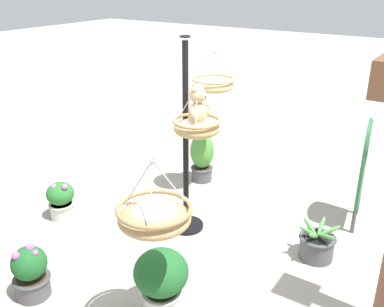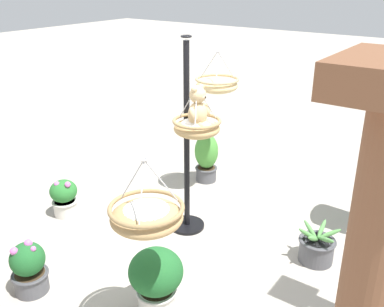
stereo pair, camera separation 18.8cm
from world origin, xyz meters
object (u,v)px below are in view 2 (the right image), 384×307
(hanging_basket_right_low, at_px, (147,216))
(potted_plant_bushy_green, at_px, (206,157))
(display_pole_central, at_px, (187,174))
(potted_plant_flowering_red, at_px, (317,248))
(potted_plant_fern_front, at_px, (156,278))
(potted_plant_conical_shrub, at_px, (29,268))
(hanging_basket_with_teddy, at_px, (197,127))
(display_sign_board, at_px, (367,166))
(potted_plant_tall_leafy, at_px, (64,197))
(hanging_basket_left_high, at_px, (217,84))
(teddy_bear, at_px, (199,109))

(hanging_basket_right_low, distance_m, potted_plant_bushy_green, 3.34)
(display_pole_central, distance_m, potted_plant_flowering_red, 1.73)
(potted_plant_fern_front, distance_m, potted_plant_conical_shrub, 1.33)
(hanging_basket_with_teddy, distance_m, potted_plant_bushy_green, 1.94)
(display_sign_board, bearing_deg, potted_plant_tall_leafy, -58.84)
(hanging_basket_right_low, height_order, potted_plant_bushy_green, hanging_basket_right_low)
(hanging_basket_left_high, distance_m, potted_plant_fern_front, 2.78)
(hanging_basket_with_teddy, height_order, display_sign_board, hanging_basket_with_teddy)
(potted_plant_conical_shrub, height_order, display_sign_board, display_sign_board)
(hanging_basket_with_teddy, relative_size, hanging_basket_left_high, 0.98)
(display_pole_central, relative_size, potted_plant_conical_shrub, 4.01)
(hanging_basket_left_high, height_order, potted_plant_conical_shrub, hanging_basket_left_high)
(hanging_basket_left_high, height_order, display_sign_board, hanging_basket_left_high)
(hanging_basket_right_low, distance_m, potted_plant_tall_leafy, 2.70)
(hanging_basket_with_teddy, bearing_deg, hanging_basket_left_high, -158.00)
(hanging_basket_left_high, xyz_separation_m, hanging_basket_right_low, (2.62, 1.02, -0.40))
(potted_plant_conical_shrub, bearing_deg, potted_plant_flowering_red, 135.08)
(potted_plant_tall_leafy, xyz_separation_m, potted_plant_bushy_green, (-1.98, 0.96, 0.13))
(display_pole_central, height_order, potted_plant_tall_leafy, display_pole_central)
(potted_plant_tall_leafy, height_order, display_sign_board, display_sign_board)
(display_pole_central, xyz_separation_m, hanging_basket_right_low, (1.66, 0.82, 0.50))
(hanging_basket_with_teddy, bearing_deg, potted_plant_bushy_green, -150.32)
(teddy_bear, relative_size, potted_plant_tall_leafy, 0.89)
(hanging_basket_right_low, bearing_deg, display_pole_central, -153.72)
(teddy_bear, distance_m, hanging_basket_left_high, 1.20)
(hanging_basket_right_low, height_order, potted_plant_flowering_red, hanging_basket_right_low)
(potted_plant_flowering_red, bearing_deg, potted_plant_conical_shrub, -44.92)
(potted_plant_tall_leafy, bearing_deg, potted_plant_bushy_green, 154.18)
(hanging_basket_with_teddy, xyz_separation_m, display_sign_board, (-1.44, 1.54, -0.60))
(potted_plant_tall_leafy, relative_size, potted_plant_conical_shrub, 0.88)
(teddy_bear, bearing_deg, potted_plant_bushy_green, -149.63)
(potted_plant_fern_front, xyz_separation_m, potted_plant_bushy_green, (-2.63, -1.19, 0.03))
(hanging_basket_left_high, relative_size, potted_plant_bushy_green, 0.75)
(potted_plant_flowering_red, distance_m, potted_plant_bushy_green, 2.40)
(potted_plant_fern_front, relative_size, potted_plant_flowering_red, 1.30)
(teddy_bear, distance_m, hanging_basket_right_low, 1.66)
(display_pole_central, xyz_separation_m, teddy_bear, (0.15, 0.27, 0.91))
(potted_plant_tall_leafy, bearing_deg, hanging_basket_with_teddy, 107.51)
(potted_plant_flowering_red, height_order, potted_plant_tall_leafy, potted_plant_tall_leafy)
(hanging_basket_right_low, height_order, potted_plant_conical_shrub, hanging_basket_right_low)
(display_pole_central, xyz_separation_m, potted_plant_fern_front, (1.36, 0.63, -0.38))
(hanging_basket_with_teddy, height_order, potted_plant_fern_front, hanging_basket_with_teddy)
(hanging_basket_right_low, height_order, potted_plant_fern_front, hanging_basket_right_low)
(display_sign_board, bearing_deg, potted_plant_bushy_green, -89.50)
(hanging_basket_left_high, xyz_separation_m, potted_plant_flowering_red, (0.69, 1.81, -1.48))
(hanging_basket_with_teddy, height_order, potted_plant_tall_leafy, hanging_basket_with_teddy)
(potted_plant_bushy_green, xyz_separation_m, potted_plant_conical_shrub, (3.19, -0.01, -0.12))
(hanging_basket_right_low, distance_m, display_sign_board, 3.13)
(potted_plant_flowering_red, xyz_separation_m, display_sign_board, (-1.02, 0.18, 0.67))
(potted_plant_fern_front, height_order, display_sign_board, display_sign_board)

